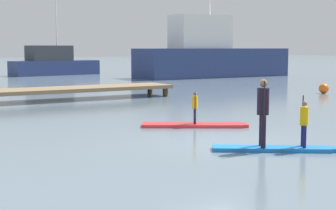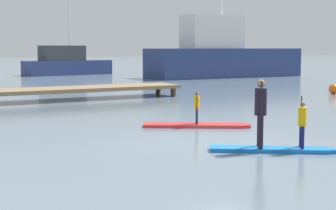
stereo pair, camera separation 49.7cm
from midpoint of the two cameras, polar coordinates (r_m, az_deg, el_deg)
The scene contains 10 objects.
ground_plane at distance 14.34m, azimuth 4.40°, elevation -3.99°, with size 240.00×240.00×0.00m, color slate.
paddleboard_near at distance 16.93m, azimuth 2.09°, elevation -2.21°, with size 3.26×2.37×0.10m.
paddler_child_solo at distance 16.83m, azimuth 2.13°, elevation -0.10°, with size 0.26×0.33×1.05m.
paddleboard_far at distance 13.20m, azimuth 10.50°, elevation -4.76°, with size 2.80×2.11×0.10m.
paddler_adult at distance 13.00m, azimuth 9.32°, elevation -0.36°, with size 0.41×0.45×1.69m.
paddler_child_front at distance 13.22m, azimuth 13.68°, elevation -1.73°, with size 0.29×0.35×1.28m.
fishing_boat_white_large at distance 45.51m, azimuth 4.33°, elevation 5.36°, with size 13.96×4.34×10.92m.
fishing_boat_green_midground at distance 49.70m, azimuth -12.77°, elevation 4.48°, with size 8.45×3.57×7.07m.
floating_dock at distance 25.45m, azimuth -14.64°, elevation 1.51°, with size 13.74×2.26×0.61m.
mooring_buoy_near at distance 30.25m, azimuth 16.30°, elevation 1.75°, with size 0.56×0.56×0.56m, color orange.
Camera 1 is at (-8.48, -11.31, 2.57)m, focal length 55.46 mm.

